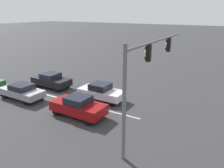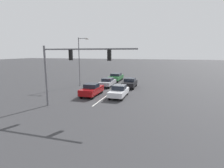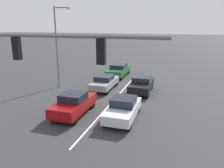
# 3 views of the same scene
# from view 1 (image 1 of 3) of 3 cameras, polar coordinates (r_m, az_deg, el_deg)

# --- Properties ---
(ground_plane) EXTENTS (240.00, 240.00, 0.00)m
(ground_plane) POSITION_cam_1_polar(r_m,az_deg,el_deg) (21.73, -18.22, -2.29)
(ground_plane) COLOR #333335
(lane_stripe_left_divider) EXTENTS (0.12, 16.27, 0.01)m
(lane_stripe_left_divider) POSITION_cam_1_polar(r_m,az_deg,el_deg) (20.24, -14.20, -3.42)
(lane_stripe_left_divider) COLOR silver
(lane_stripe_left_divider) RESTS_ON ground_plane
(car_maroon_midlane_front) EXTENTS (1.79, 4.14, 1.54)m
(car_maroon_midlane_front) POSITION_cam_1_polar(r_m,az_deg,el_deg) (16.20, -8.80, -5.73)
(car_maroon_midlane_front) COLOR maroon
(car_maroon_midlane_front) RESTS_ON ground_plane
(car_silver_leftlane_front) EXTENTS (1.72, 4.06, 1.47)m
(car_silver_leftlane_front) POSITION_cam_1_polar(r_m,az_deg,el_deg) (18.94, -2.83, -2.03)
(car_silver_leftlane_front) COLOR silver
(car_silver_leftlane_front) RESTS_ON ground_plane
(car_gray_midlane_second) EXTENTS (1.73, 4.18, 1.37)m
(car_gray_midlane_second) POSITION_cam_1_polar(r_m,az_deg,el_deg) (20.65, -22.48, -1.74)
(car_gray_midlane_second) COLOR gray
(car_gray_midlane_second) RESTS_ON ground_plane
(car_black_leftlane_second) EXTENTS (1.81, 4.01, 1.48)m
(car_black_leftlane_second) POSITION_cam_1_polar(r_m,az_deg,el_deg) (22.85, -15.58, 0.96)
(car_black_leftlane_second) COLOR black
(car_black_leftlane_second) RESTS_ON ground_plane
(traffic_signal_gantry) EXTENTS (9.24, 0.37, 6.02)m
(traffic_signal_gantry) POSITION_cam_1_polar(r_m,az_deg,el_deg) (12.57, 9.20, 4.84)
(traffic_signal_gantry) COLOR slate
(traffic_signal_gantry) RESTS_ON ground_plane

